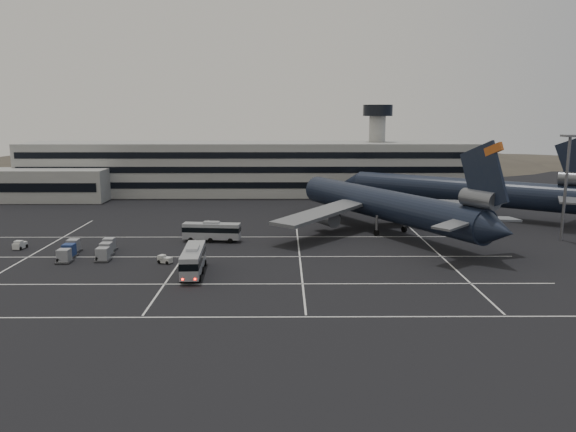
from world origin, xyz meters
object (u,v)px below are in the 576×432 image
Objects in this scene: bus_far at (212,231)px; tug_a at (20,245)px; bus_near at (193,259)px; uld_cluster at (88,250)px; trijet_main at (386,205)px.

tug_a is at bearing 105.71° from bus_far.
bus_near is 19.86m from bus_far.
bus_near is at bearing -28.53° from uld_cluster.
bus_near is at bearing -16.18° from tug_a.
trijet_main is 63.48m from tug_a.
tug_a is (-62.11, -12.31, -4.59)m from trijet_main.
trijet_main is at bearing 19.18° from uld_cluster.
trijet_main is 5.27× the size of bus_far.
bus_far is (0.02, 19.86, -0.21)m from bus_near.
trijet_main is 4.77× the size of bus_near.
tug_a is (-30.74, 14.58, -1.47)m from bus_near.
uld_cluster is at bearing 125.36° from bus_far.
bus_near reaches higher than uld_cluster.
tug_a is (-30.76, -5.27, -1.26)m from bus_far.
trijet_main is at bearing -71.36° from bus_far.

